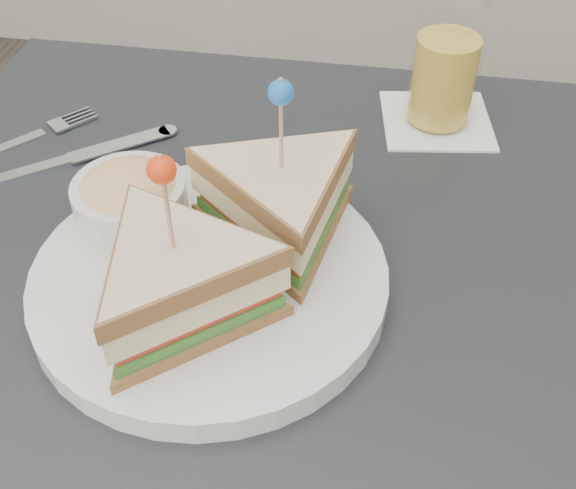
# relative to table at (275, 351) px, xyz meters

# --- Properties ---
(table) EXTENTS (0.80, 0.80, 0.75)m
(table) POSITION_rel_table_xyz_m (0.00, 0.00, 0.00)
(table) COLOR black
(table) RESTS_ON ground
(plate_meal) EXTENTS (0.35, 0.35, 0.18)m
(plate_meal) POSITION_rel_table_xyz_m (-0.05, 0.00, 0.12)
(plate_meal) COLOR silver
(plate_meal) RESTS_ON table
(cutlery_fork) EXTENTS (0.13, 0.14, 0.00)m
(cutlery_fork) POSITION_rel_table_xyz_m (-0.30, 0.18, 0.08)
(cutlery_fork) COLOR white
(cutlery_fork) RESTS_ON table
(cutlery_knife) EXTENTS (0.17, 0.14, 0.01)m
(cutlery_knife) POSITION_rel_table_xyz_m (-0.24, 0.16, 0.08)
(cutlery_knife) COLOR white
(cutlery_knife) RESTS_ON table
(drink_set) EXTENTS (0.13, 0.13, 0.15)m
(drink_set) POSITION_rel_table_xyz_m (0.13, 0.29, 0.14)
(drink_set) COLOR white
(drink_set) RESTS_ON table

